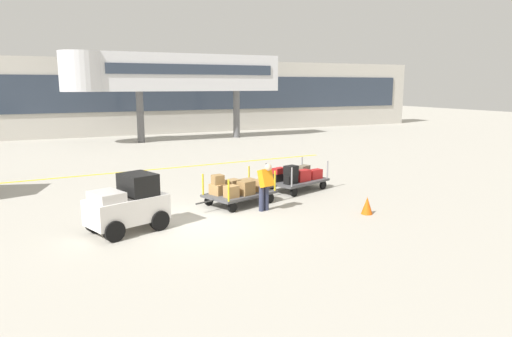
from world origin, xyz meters
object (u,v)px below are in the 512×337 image
(baggage_cart_middle, at_px, (297,177))
(baggage_handler, at_px, (265,185))
(baggage_tug, at_px, (128,205))
(safety_cone_near, at_px, (367,206))
(baggage_cart_lead, at_px, (239,190))

(baggage_cart_middle, bearing_deg, baggage_handler, -138.35)
(baggage_tug, xyz_separation_m, baggage_handler, (4.33, 0.24, 0.11))
(safety_cone_near, bearing_deg, baggage_cart_lead, 138.47)
(baggage_cart_lead, relative_size, safety_cone_near, 5.58)
(baggage_tug, height_order, baggage_cart_middle, baggage_tug)
(baggage_cart_middle, xyz_separation_m, baggage_handler, (-2.40, -2.13, 0.34))
(baggage_cart_middle, distance_m, safety_cone_near, 3.82)
(baggage_cart_middle, height_order, baggage_handler, baggage_handler)
(baggage_tug, relative_size, baggage_cart_lead, 0.76)
(baggage_cart_middle, bearing_deg, baggage_cart_lead, -160.91)
(safety_cone_near, bearing_deg, baggage_tug, 168.59)
(baggage_cart_lead, distance_m, baggage_cart_middle, 3.00)
(baggage_cart_middle, bearing_deg, safety_cone_near, -84.83)
(baggage_tug, xyz_separation_m, safety_cone_near, (7.07, -1.43, -0.48))
(baggage_cart_lead, height_order, safety_cone_near, baggage_cart_lead)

